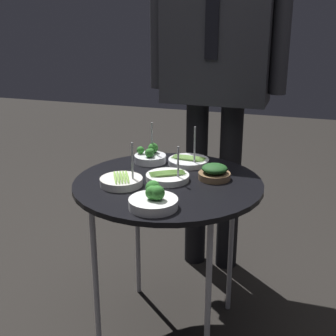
% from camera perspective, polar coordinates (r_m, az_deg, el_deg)
% --- Properties ---
extents(ground_plane, '(8.00, 8.00, 0.00)m').
position_cam_1_polar(ground_plane, '(1.98, 0.00, -18.91)').
color(ground_plane, black).
extents(serving_cart, '(0.68, 0.68, 0.63)m').
position_cam_1_polar(serving_cart, '(1.68, 0.00, -2.98)').
color(serving_cart, black).
rests_on(serving_cart, ground_plane).
extents(bowl_asparagus_far_rim, '(0.15, 0.15, 0.16)m').
position_cam_1_polar(bowl_asparagus_far_rim, '(1.63, -5.69, -1.58)').
color(bowl_asparagus_far_rim, silver).
rests_on(bowl_asparagus_far_rim, serving_cart).
extents(bowl_asparagus_back_left, '(0.16, 0.16, 0.13)m').
position_cam_1_polar(bowl_asparagus_back_left, '(1.67, -0.04, -1.08)').
color(bowl_asparagus_back_left, white).
rests_on(bowl_asparagus_back_left, serving_cart).
extents(bowl_spinach_front_left, '(0.12, 0.12, 0.06)m').
position_cam_1_polar(bowl_spinach_front_left, '(1.69, 5.69, -0.54)').
color(bowl_spinach_front_left, brown).
rests_on(bowl_spinach_front_left, serving_cart).
extents(bowl_broccoli_mid_right, '(0.13, 0.13, 0.15)m').
position_cam_1_polar(bowl_broccoli_mid_right, '(1.86, -2.20, 1.43)').
color(bowl_broccoli_mid_right, silver).
rests_on(bowl_broccoli_mid_right, serving_cart).
extents(bowl_broccoli_front_right, '(0.15, 0.15, 0.08)m').
position_cam_1_polar(bowl_broccoli_front_right, '(1.44, -1.77, -3.89)').
color(bowl_broccoli_front_right, white).
rests_on(bowl_broccoli_front_right, serving_cart).
extents(bowl_asparagus_front_center, '(0.16, 0.16, 0.16)m').
position_cam_1_polar(bowl_asparagus_front_center, '(1.84, 2.53, 0.87)').
color(bowl_asparagus_front_center, silver).
rests_on(bowl_asparagus_front_center, serving_cart).
extents(waiter_figure, '(0.61, 0.23, 1.65)m').
position_cam_1_polar(waiter_figure, '(2.09, 6.00, 14.22)').
color(waiter_figure, black).
rests_on(waiter_figure, ground_plane).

